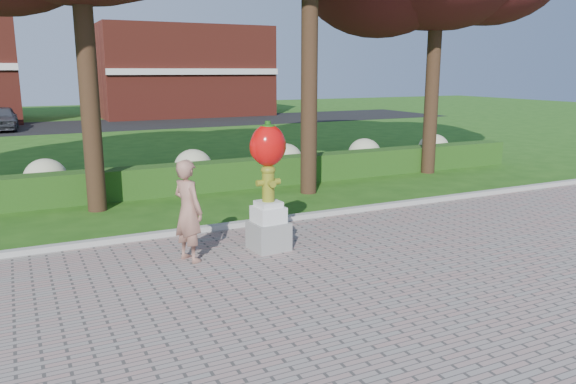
{
  "coord_description": "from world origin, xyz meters",
  "views": [
    {
      "loc": [
        -3.67,
        -7.8,
        3.31
      ],
      "look_at": [
        0.66,
        1.0,
        1.17
      ],
      "focal_mm": 35.0,
      "sensor_mm": 36.0,
      "label": 1
    }
  ],
  "objects": [
    {
      "name": "street",
      "position": [
        0.0,
        28.0,
        0.01
      ],
      "size": [
        50.0,
        8.0,
        0.02
      ],
      "primitive_type": "cube",
      "color": "black",
      "rests_on": "ground"
    },
    {
      "name": "ground",
      "position": [
        0.0,
        0.0,
        0.0
      ],
      "size": [
        100.0,
        100.0,
        0.0
      ],
      "primitive_type": "plane",
      "color": "#235214",
      "rests_on": "ground"
    },
    {
      "name": "lawn_hedge",
      "position": [
        0.0,
        7.0,
        0.4
      ],
      "size": [
        24.0,
        0.7,
        0.8
      ],
      "primitive_type": "cube",
      "color": "#204814",
      "rests_on": "ground"
    },
    {
      "name": "parked_car",
      "position": [
        -4.15,
        27.23,
        0.69
      ],
      "size": [
        1.75,
        4.01,
        1.35
      ],
      "primitive_type": "imported",
      "rotation": [
        0.0,
        0.0,
        -0.04
      ],
      "color": "#45464D",
      "rests_on": "street"
    },
    {
      "name": "building_right",
      "position": [
        8.0,
        34.0,
        3.2
      ],
      "size": [
        12.0,
        8.0,
        6.4
      ],
      "primitive_type": "cube",
      "color": "maroon",
      "rests_on": "ground"
    },
    {
      "name": "curb",
      "position": [
        0.0,
        3.0,
        0.07
      ],
      "size": [
        40.0,
        0.18,
        0.15
      ],
      "primitive_type": "cube",
      "color": "#ADADA5",
      "rests_on": "ground"
    },
    {
      "name": "woman",
      "position": [
        -1.07,
        1.39,
        0.94
      ],
      "size": [
        0.64,
        0.77,
        1.79
      ],
      "primitive_type": "imported",
      "rotation": [
        0.0,
        0.0,
        1.95
      ],
      "color": "#9F6C5A",
      "rests_on": "walkway"
    },
    {
      "name": "hydrangea_row",
      "position": [
        0.57,
        8.0,
        0.55
      ],
      "size": [
        20.1,
        1.1,
        0.99
      ],
      "color": "beige",
      "rests_on": "ground"
    },
    {
      "name": "hydrant_sculpture",
      "position": [
        0.43,
        1.35,
        1.3
      ],
      "size": [
        0.7,
        0.69,
        2.38
      ],
      "rotation": [
        0.0,
        0.0,
        0.08
      ],
      "color": "gray",
      "rests_on": "walkway"
    }
  ]
}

